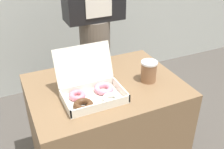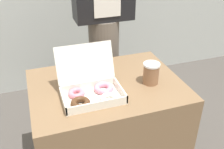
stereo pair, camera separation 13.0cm
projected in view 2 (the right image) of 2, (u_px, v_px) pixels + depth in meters
name	position (u px, v px, depth m)	size (l,w,h in m)	color
table	(107.00, 130.00, 1.74)	(0.90, 0.67, 0.72)	brown
donut_box	(91.00, 90.00, 1.43)	(0.33, 0.30, 0.25)	white
coffee_cup	(151.00, 73.00, 1.54)	(0.10, 0.10, 0.13)	#8C6042
person_customer	(104.00, 20.00, 1.97)	(0.43, 0.24, 1.72)	#665B51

